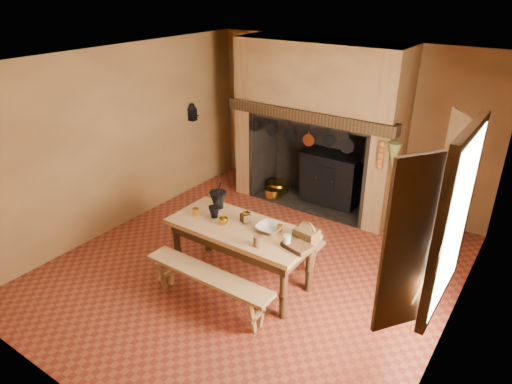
# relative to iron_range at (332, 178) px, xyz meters

# --- Properties ---
(floor) EXTENTS (5.50, 5.50, 0.00)m
(floor) POSITION_rel_iron_range_xyz_m (0.04, -2.45, -0.48)
(floor) COLOR brown
(floor) RESTS_ON ground
(ceiling) EXTENTS (5.50, 5.50, 0.00)m
(ceiling) POSITION_rel_iron_range_xyz_m (0.04, -2.45, 2.32)
(ceiling) COLOR silver
(ceiling) RESTS_ON back_wall
(back_wall) EXTENTS (5.00, 0.02, 2.80)m
(back_wall) POSITION_rel_iron_range_xyz_m (0.04, 0.30, 0.92)
(back_wall) COLOR olive
(back_wall) RESTS_ON floor
(wall_left) EXTENTS (0.02, 5.50, 2.80)m
(wall_left) POSITION_rel_iron_range_xyz_m (-2.46, -2.45, 0.92)
(wall_left) COLOR olive
(wall_left) RESTS_ON floor
(wall_right) EXTENTS (0.02, 5.50, 2.80)m
(wall_right) POSITION_rel_iron_range_xyz_m (2.54, -2.45, 0.92)
(wall_right) COLOR olive
(wall_right) RESTS_ON floor
(wall_front) EXTENTS (5.00, 0.02, 2.80)m
(wall_front) POSITION_rel_iron_range_xyz_m (0.04, -5.20, 0.92)
(wall_front) COLOR olive
(wall_front) RESTS_ON floor
(chimney_breast) EXTENTS (2.95, 0.96, 2.80)m
(chimney_breast) POSITION_rel_iron_range_xyz_m (-0.26, -0.14, 1.33)
(chimney_breast) COLOR olive
(chimney_breast) RESTS_ON floor
(iron_range) EXTENTS (1.12, 0.55, 1.60)m
(iron_range) POSITION_rel_iron_range_xyz_m (0.00, 0.00, 0.00)
(iron_range) COLOR black
(iron_range) RESTS_ON floor
(hearth_pans) EXTENTS (0.51, 0.62, 0.20)m
(hearth_pans) POSITION_rel_iron_range_xyz_m (-1.01, -0.23, -0.39)
(hearth_pans) COLOR gold
(hearth_pans) RESTS_ON floor
(hanging_pans) EXTENTS (1.92, 0.29, 0.27)m
(hanging_pans) POSITION_rel_iron_range_xyz_m (-0.30, -0.64, 0.88)
(hanging_pans) COLOR black
(hanging_pans) RESTS_ON chimney_breast
(onion_string) EXTENTS (0.12, 0.10, 0.46)m
(onion_string) POSITION_rel_iron_range_xyz_m (1.04, -0.66, 0.85)
(onion_string) COLOR #AE5220
(onion_string) RESTS_ON chimney_breast
(herb_bunch) EXTENTS (0.20, 0.20, 0.35)m
(herb_bunch) POSITION_rel_iron_range_xyz_m (1.22, -0.66, 0.90)
(herb_bunch) COLOR olive
(herb_bunch) RESTS_ON chimney_breast
(window) EXTENTS (0.39, 1.75, 1.76)m
(window) POSITION_rel_iron_range_xyz_m (2.39, -2.85, 1.22)
(window) COLOR white
(window) RESTS_ON wall_right
(wall_coffee_mill) EXTENTS (0.23, 0.16, 0.31)m
(wall_coffee_mill) POSITION_rel_iron_range_xyz_m (-2.38, -0.90, 1.03)
(wall_coffee_mill) COLOR black
(wall_coffee_mill) RESTS_ON wall_left
(work_table) EXTENTS (1.88, 0.84, 0.82)m
(work_table) POSITION_rel_iron_range_xyz_m (0.06, -2.77, 0.20)
(work_table) COLOR tan
(work_table) RESTS_ON floor
(bench_front) EXTENTS (1.75, 0.31, 0.49)m
(bench_front) POSITION_rel_iron_range_xyz_m (0.06, -3.44, -0.12)
(bench_front) COLOR tan
(bench_front) RESTS_ON floor
(bench_back) EXTENTS (1.59, 0.28, 0.45)m
(bench_back) POSITION_rel_iron_range_xyz_m (0.06, -2.06, -0.15)
(bench_back) COLOR tan
(bench_back) RESTS_ON floor
(mortar_large) EXTENTS (0.23, 0.23, 0.40)m
(mortar_large) POSITION_rel_iron_range_xyz_m (-0.50, -2.52, 0.46)
(mortar_large) COLOR black
(mortar_large) RESTS_ON work_table
(mortar_small) EXTENTS (0.15, 0.15, 0.26)m
(mortar_small) POSITION_rel_iron_range_xyz_m (-0.37, -2.76, 0.42)
(mortar_small) COLOR black
(mortar_small) RESTS_ON work_table
(coffee_grinder) EXTENTS (0.16, 0.14, 0.17)m
(coffee_grinder) POSITION_rel_iron_range_xyz_m (0.04, -2.63, 0.40)
(coffee_grinder) COLOR #332110
(coffee_grinder) RESTS_ON work_table
(brass_mug_a) EXTENTS (0.09, 0.09, 0.10)m
(brass_mug_a) POSITION_rel_iron_range_xyz_m (-0.62, -2.86, 0.38)
(brass_mug_a) COLOR gold
(brass_mug_a) RESTS_ON work_table
(brass_mug_b) EXTENTS (0.08, 0.08, 0.08)m
(brass_mug_b) POSITION_rel_iron_range_xyz_m (0.53, -2.58, 0.37)
(brass_mug_b) COLOR gold
(brass_mug_b) RESTS_ON work_table
(mixing_bowl) EXTENTS (0.33, 0.33, 0.08)m
(mixing_bowl) POSITION_rel_iron_range_xyz_m (0.42, -2.66, 0.37)
(mixing_bowl) COLOR #B7AB8C
(mixing_bowl) RESTS_ON work_table
(stoneware_crock) EXTENTS (0.11, 0.11, 0.13)m
(stoneware_crock) POSITION_rel_iron_range_xyz_m (0.50, -3.03, 0.40)
(stoneware_crock) COLOR #4F341D
(stoneware_crock) RESTS_ON work_table
(glass_jar) EXTENTS (0.11, 0.11, 0.16)m
(glass_jar) POSITION_rel_iron_range_xyz_m (0.79, -2.85, 0.41)
(glass_jar) COLOR beige
(glass_jar) RESTS_ON work_table
(wicker_basket) EXTENTS (0.30, 0.23, 0.27)m
(wicker_basket) POSITION_rel_iron_range_xyz_m (0.91, -2.60, 0.42)
(wicker_basket) COLOR #503418
(wicker_basket) RESTS_ON work_table
(wooden_tray) EXTENTS (0.38, 0.31, 0.06)m
(wooden_tray) POSITION_rel_iron_range_xyz_m (0.91, -2.81, 0.36)
(wooden_tray) COLOR #332110
(wooden_tray) RESTS_ON work_table
(brass_cup) EXTENTS (0.12, 0.12, 0.10)m
(brass_cup) POSITION_rel_iron_range_xyz_m (-0.15, -2.85, 0.38)
(brass_cup) COLOR gold
(brass_cup) RESTS_ON work_table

